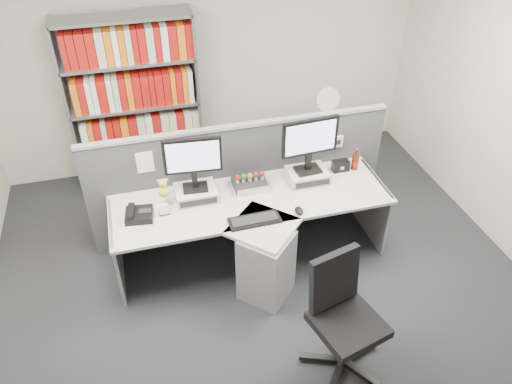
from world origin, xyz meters
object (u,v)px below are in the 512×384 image
object	(u,v)px
shelving_unit	(135,108)
monitor_left	(193,160)
desktop_pc	(250,183)
desk_phone	(139,214)
desk_calendar	(164,210)
mouse	(299,211)
desk	(258,235)
monitor_right	(310,141)
desk_fan	(327,102)
speaker	(340,166)
filing_cabinet	(322,150)
keyboard	(254,220)
office_chair	(342,313)
cola_bottle	(355,161)

from	to	relation	value
shelving_unit	monitor_left	bearing A→B (deg)	-74.36
monitor_left	desktop_pc	bearing A→B (deg)	3.15
desk_phone	desk_calendar	size ratio (longest dim) A/B	2.46
mouse	desk	bearing A→B (deg)	166.76
monitor_right	desk_fan	xyz separation A→B (m)	(0.59, 1.02, -0.16)
desktop_pc	speaker	bearing A→B (deg)	1.89
filing_cabinet	shelving_unit	bearing A→B (deg)	167.93
speaker	filing_cabinet	distance (m)	1.07
desk_phone	filing_cabinet	bearing A→B (deg)	27.87
filing_cabinet	desk_fan	size ratio (longest dim) A/B	1.51
keyboard	mouse	world-z (taller)	mouse
shelving_unit	desk_phone	bearing A→B (deg)	-94.59
monitor_right	desk_phone	size ratio (longest dim) A/B	2.12
shelving_unit	desktop_pc	bearing A→B (deg)	-56.96
desk_calendar	filing_cabinet	world-z (taller)	desk_calendar
monitor_right	desktop_pc	bearing A→B (deg)	177.14
office_chair	shelving_unit	bearing A→B (deg)	113.02
desktop_pc	office_chair	distance (m)	1.58
mouse	filing_cabinet	world-z (taller)	mouse
mouse	filing_cabinet	xyz separation A→B (m)	(0.84, 1.48, -0.39)
desktop_pc	mouse	distance (m)	0.60
monitor_left	desk	bearing A→B (deg)	-38.06
mouse	desk_fan	world-z (taller)	desk_fan
desk_calendar	desk_fan	xyz separation A→B (m)	(2.01, 1.18, 0.22)
desk	desk_fan	xyz separation A→B (m)	(1.20, 1.40, 0.53)
desk_phone	office_chair	world-z (taller)	office_chair
monitor_right	cola_bottle	xyz separation A→B (m)	(0.52, 0.05, -0.35)
monitor_left	office_chair	distance (m)	1.82
desktop_pc	cola_bottle	world-z (taller)	cola_bottle
filing_cabinet	desk_phone	bearing A→B (deg)	-152.13
mouse	cola_bottle	size ratio (longest dim) A/B	0.49
keyboard	desk_calendar	distance (m)	0.81
shelving_unit	desk_fan	xyz separation A→B (m)	(2.10, -0.45, 0.01)
filing_cabinet	monitor_right	bearing A→B (deg)	-120.15
desk_phone	shelving_unit	bearing A→B (deg)	85.41
mouse	desktop_pc	bearing A→B (deg)	123.37
keyboard	desk_calendar	xyz separation A→B (m)	(-0.75, 0.32, 0.03)
keyboard	cola_bottle	size ratio (longest dim) A/B	1.96
monitor_left	desk_calendar	distance (m)	0.51
desk	desk_phone	distance (m)	1.10
monitor_right	desktop_pc	size ratio (longest dim) A/B	1.83
desk_fan	cola_bottle	bearing A→B (deg)	-93.99
desk	monitor_right	distance (m)	1.00
desk	keyboard	xyz separation A→B (m)	(-0.06, -0.10, 0.28)
desktop_pc	filing_cabinet	world-z (taller)	desktop_pc
cola_bottle	filing_cabinet	size ratio (longest dim) A/B	0.34
cola_bottle	keyboard	bearing A→B (deg)	-155.86
desk	desk_calendar	xyz separation A→B (m)	(-0.81, 0.21, 0.31)
keyboard	speaker	size ratio (longest dim) A/B	2.77
shelving_unit	desk	bearing A→B (deg)	-64.04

